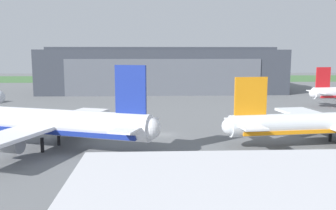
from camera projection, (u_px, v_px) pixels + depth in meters
ground_plane at (164, 135)px, 71.33m from camera, size 440.00×440.00×0.00m
grass_field_strip at (155, 79)px, 225.93m from camera, size 440.00×56.00×0.08m
maintenance_hangar at (162, 70)px, 154.95m from camera, size 96.25×41.78×18.39m
airliner_near_left at (41, 123)px, 60.64m from camera, size 40.01×34.70×14.14m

